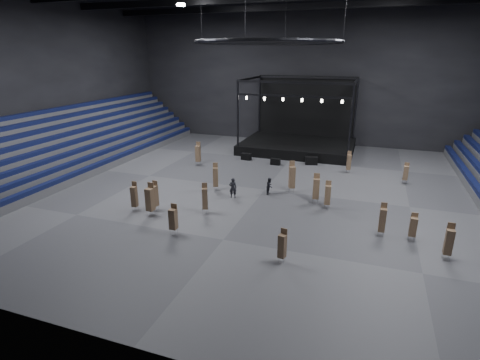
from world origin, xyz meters
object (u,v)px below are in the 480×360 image
(chair_stack_7, at_px, (154,195))
(chair_stack_14, at_px, (316,188))
(chair_stack_12, at_px, (449,241))
(chair_stack_0, at_px, (282,245))
(chair_stack_15, at_px, (134,196))
(chair_stack_2, at_px, (215,177))
(chair_stack_6, at_px, (413,226))
(chair_stack_10, at_px, (205,198))
(man_center, at_px, (233,188))
(chair_stack_1, at_px, (173,219))
(chair_stack_9, at_px, (406,173))
(chair_stack_13, at_px, (382,219))
(chair_stack_3, at_px, (198,153))
(crew_member, at_px, (270,186))
(stage, at_px, (299,139))
(chair_stack_11, at_px, (150,199))
(chair_stack_4, at_px, (328,194))
(flight_case_left, at_px, (246,157))
(flight_case_mid, at_px, (275,162))
(chair_stack_5, at_px, (349,162))
(chair_stack_8, at_px, (292,177))

(chair_stack_7, xyz_separation_m, chair_stack_14, (12.03, 5.91, 0.06))
(chair_stack_7, xyz_separation_m, chair_stack_12, (21.09, -0.62, -0.06))
(chair_stack_0, xyz_separation_m, chair_stack_15, (-13.08, 3.82, 0.10))
(chair_stack_2, distance_m, chair_stack_6, 17.13)
(chair_stack_10, relative_size, chair_stack_15, 1.02)
(man_center, bearing_deg, chair_stack_1, 58.80)
(chair_stack_0, bearing_deg, chair_stack_9, 79.33)
(chair_stack_13, relative_size, chair_stack_14, 0.94)
(chair_stack_3, relative_size, crew_member, 1.74)
(stage, bearing_deg, chair_stack_11, -105.42)
(chair_stack_9, bearing_deg, chair_stack_4, -121.49)
(flight_case_left, bearing_deg, chair_stack_2, -86.72)
(chair_stack_2, bearing_deg, chair_stack_13, -39.31)
(chair_stack_7, bearing_deg, chair_stack_15, -155.56)
(flight_case_mid, height_order, chair_stack_11, chair_stack_11)
(chair_stack_11, bearing_deg, chair_stack_14, 35.22)
(chair_stack_2, distance_m, man_center, 2.54)
(chair_stack_5, bearing_deg, chair_stack_6, -82.43)
(chair_stack_8, bearing_deg, chair_stack_2, 170.33)
(flight_case_left, distance_m, man_center, 12.40)
(chair_stack_3, height_order, chair_stack_11, chair_stack_11)
(chair_stack_11, bearing_deg, chair_stack_9, 42.64)
(chair_stack_2, relative_size, chair_stack_8, 0.89)
(chair_stack_4, relative_size, chair_stack_10, 0.95)
(flight_case_left, relative_size, chair_stack_12, 0.49)
(chair_stack_0, bearing_deg, flight_case_left, 126.81)
(chair_stack_7, relative_size, crew_member, 1.65)
(chair_stack_4, bearing_deg, man_center, 174.71)
(chair_stack_6, bearing_deg, crew_member, 156.59)
(chair_stack_14, bearing_deg, chair_stack_8, 132.75)
(chair_stack_3, bearing_deg, chair_stack_4, -32.75)
(chair_stack_12, relative_size, man_center, 1.34)
(chair_stack_2, relative_size, chair_stack_14, 1.00)
(chair_stack_1, distance_m, chair_stack_3, 17.20)
(stage, xyz_separation_m, chair_stack_2, (-4.31, -17.86, -0.12))
(chair_stack_0, distance_m, chair_stack_8, 12.37)
(chair_stack_14, height_order, man_center, chair_stack_14)
(chair_stack_3, xyz_separation_m, chair_stack_6, (21.57, -11.70, -0.29))
(chair_stack_3, height_order, chair_stack_5, chair_stack_3)
(chair_stack_9, bearing_deg, chair_stack_8, -144.21)
(chair_stack_10, relative_size, chair_stack_12, 1.03)
(flight_case_mid, xyz_separation_m, chair_stack_3, (-8.29, -2.96, 1.01))
(chair_stack_13, bearing_deg, chair_stack_7, -177.05)
(chair_stack_0, distance_m, chair_stack_10, 9.17)
(stage, height_order, chair_stack_12, stage)
(chair_stack_8, xyz_separation_m, chair_stack_13, (7.72, -6.49, -0.25))
(flight_case_mid, xyz_separation_m, chair_stack_7, (-5.97, -15.96, 0.94))
(chair_stack_7, relative_size, man_center, 1.40)
(chair_stack_6, distance_m, chair_stack_13, 1.98)
(chair_stack_1, height_order, chair_stack_7, chair_stack_7)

